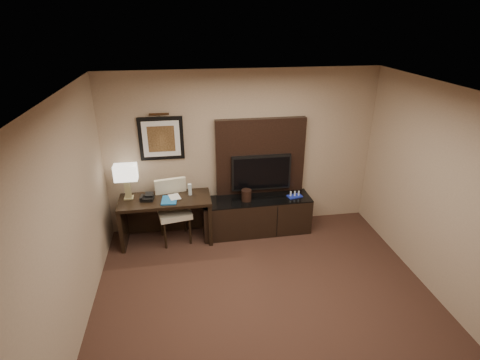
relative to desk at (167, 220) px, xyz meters
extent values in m
cube|color=#351F18|center=(1.31, -2.10, -0.39)|extent=(4.50, 5.00, 0.01)
cube|color=silver|center=(1.31, -2.10, 2.31)|extent=(4.50, 5.00, 0.01)
cube|color=tan|center=(1.31, 0.40, 0.96)|extent=(4.50, 0.01, 2.70)
cube|color=tan|center=(-0.94, -2.10, 0.96)|extent=(0.01, 5.00, 2.70)
cube|color=tan|center=(3.56, -2.10, 0.96)|extent=(0.01, 5.00, 2.70)
cube|color=black|center=(0.00, 0.00, 0.00)|extent=(1.45, 0.63, 0.77)
cube|color=black|center=(1.50, 0.05, -0.07)|extent=(1.83, 0.54, 0.63)
cube|color=black|center=(1.61, 0.34, 0.88)|extent=(1.50, 0.12, 1.30)
cube|color=black|center=(1.61, 0.24, 0.63)|extent=(1.00, 0.08, 0.60)
cube|color=black|center=(0.01, 0.38, 1.26)|extent=(0.70, 0.04, 0.70)
cylinder|color=#3E2513|center=(0.01, 0.34, 1.66)|extent=(0.04, 0.04, 0.30)
cube|color=#185B9C|center=(0.07, -0.08, 0.40)|extent=(0.25, 0.33, 0.02)
imported|color=#B4AB8D|center=(0.07, -0.02, 0.50)|extent=(0.17, 0.06, 0.22)
cylinder|color=silver|center=(0.40, 0.08, 0.48)|extent=(0.08, 0.08, 0.19)
cylinder|color=black|center=(1.32, 0.03, 0.34)|extent=(0.18, 0.18, 0.19)
camera|label=1|loc=(0.38, -5.42, 3.08)|focal=28.00mm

